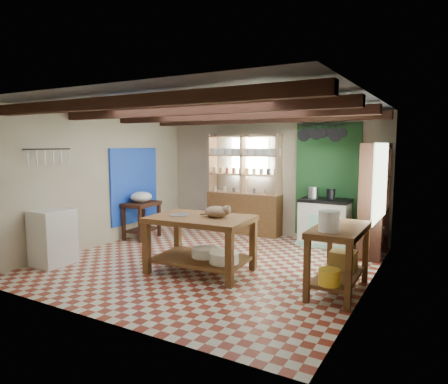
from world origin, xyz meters
The scene contains 30 objects.
floor centered at (0.00, 0.00, -0.01)m, with size 5.00×5.00×0.02m, color maroon.
ceiling centered at (0.00, 0.00, 2.60)m, with size 5.00×5.00×0.02m, color #3E3F43.
wall_back centered at (0.00, 2.50, 1.30)m, with size 5.00×0.04×2.60m, color #B9AC94.
wall_front centered at (0.00, -2.50, 1.30)m, with size 5.00×0.04×2.60m, color #B9AC94.
wall_left centered at (-2.50, 0.00, 1.30)m, with size 0.04×5.00×2.60m, color #B9AC94.
wall_right centered at (2.50, 0.00, 1.30)m, with size 0.04×5.00×2.60m, color #B9AC94.
ceiling_beams centered at (0.00, 0.00, 2.48)m, with size 5.00×3.80×0.15m, color #371C13.
blue_wall_patch centered at (-2.47, 0.90, 1.10)m, with size 0.04×1.40×1.60m, color blue.
green_wall_patch centered at (1.25, 2.47, 1.25)m, with size 1.30×0.04×2.30m, color #215427.
window_back centered at (-0.50, 2.48, 1.70)m, with size 0.90×0.02×0.80m, color #B3C8B1.
window_right centered at (2.48, 1.00, 1.40)m, with size 0.02×1.30×1.20m, color #B3C8B1.
utensil_rail centered at (-2.44, -1.20, 1.78)m, with size 0.06×0.90×0.28m, color black.
pot_rack centered at (1.25, 2.05, 2.18)m, with size 0.86×0.12×0.36m, color black.
shelving_unit centered at (-0.55, 2.31, 1.10)m, with size 1.70×0.34×2.20m, color tan.
tall_rack centered at (2.28, 1.80, 1.00)m, with size 0.40×0.86×2.00m, color #371C13.
work_table centered at (0.11, -0.47, 0.44)m, with size 1.54×1.03×0.87m, color brown.
stove centered at (1.32, 2.15, 0.46)m, with size 0.94×0.63×0.92m, color beige.
prep_table centered at (-2.20, 0.80, 0.39)m, with size 0.52×0.76×0.77m, color #371C13.
white_cabinet centered at (-2.22, -1.35, 0.46)m, with size 0.51×0.61×0.92m, color white.
right_counter centered at (2.18, -0.27, 0.45)m, with size 0.62×1.25×0.89m, color brown.
cat centered at (0.36, -0.40, 0.96)m, with size 0.38×0.29×0.17m, color #9B795A.
steel_tray centered at (-0.24, -0.54, 0.88)m, with size 0.32×0.32×0.02m, color #B7B7BF.
basin_large centered at (0.16, -0.41, 0.30)m, with size 0.42×0.42×0.15m, color white.
basin_small centered at (0.57, -0.53, 0.31)m, with size 0.44×0.44×0.16m, color white.
kettle_left centered at (1.07, 2.15, 1.03)m, with size 0.20×0.20×0.22m, color #B7B7BF.
kettle_right centered at (1.42, 2.15, 1.02)m, with size 0.16×0.16×0.20m, color black.
enamel_bowl centered at (-2.20, 0.80, 0.88)m, with size 0.45×0.45×0.22m, color white.
white_bucket centered at (2.13, -0.62, 1.02)m, with size 0.26×0.26×0.26m, color white.
wicker_basket centered at (2.18, 0.03, 0.36)m, with size 0.35×0.28×0.25m, color #A78943.
yellow_tub centered at (2.18, -0.72, 0.34)m, with size 0.27×0.27×0.20m, color yellow.
Camera 1 is at (3.43, -5.54, 1.98)m, focal length 32.00 mm.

